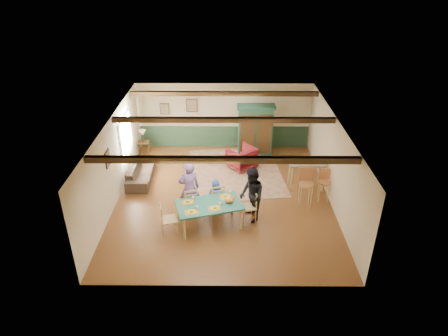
{
  "coord_description": "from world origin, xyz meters",
  "views": [
    {
      "loc": [
        0.1,
        -11.22,
        7.23
      ],
      "look_at": [
        0.02,
        -0.06,
        1.15
      ],
      "focal_mm": 32.0,
      "sensor_mm": 36.0,
      "label": 1
    }
  ],
  "objects_px": {
    "bar_stool_right": "(324,186)",
    "dining_chair_far_left": "(190,201)",
    "person_child": "(216,195)",
    "person_woman": "(252,195)",
    "bar_stool_left": "(306,189)",
    "person_man": "(189,188)",
    "table_lamp": "(143,136)",
    "armchair": "(242,158)",
    "counter_table": "(306,174)",
    "cat": "(229,200)",
    "sofa": "(141,172)",
    "armoire": "(255,131)",
    "dining_chair_far_right": "(216,197)",
    "dining_chair_end_right": "(248,206)",
    "dining_chair_end_left": "(169,219)",
    "end_table": "(144,148)",
    "dining_table": "(209,215)"
  },
  "relations": [
    {
      "from": "person_man",
      "to": "cat",
      "type": "height_order",
      "value": "person_man"
    },
    {
      "from": "armchair",
      "to": "sofa",
      "type": "height_order",
      "value": "armchair"
    },
    {
      "from": "person_woman",
      "to": "end_table",
      "type": "height_order",
      "value": "person_woman"
    },
    {
      "from": "armoire",
      "to": "bar_stool_right",
      "type": "xyz_separation_m",
      "value": [
        2.04,
        -3.35,
        -0.5
      ]
    },
    {
      "from": "dining_chair_far_right",
      "to": "dining_chair_end_right",
      "type": "distance_m",
      "value": 1.08
    },
    {
      "from": "sofa",
      "to": "bar_stool_right",
      "type": "bearing_deg",
      "value": -103.37
    },
    {
      "from": "armchair",
      "to": "person_man",
      "type": "bearing_deg",
      "value": 23.39
    },
    {
      "from": "armoire",
      "to": "end_table",
      "type": "relative_size",
      "value": 3.79
    },
    {
      "from": "sofa",
      "to": "bar_stool_left",
      "type": "distance_m",
      "value": 5.82
    },
    {
      "from": "dining_chair_end_right",
      "to": "end_table",
      "type": "height_order",
      "value": "dining_chair_end_right"
    },
    {
      "from": "cat",
      "to": "counter_table",
      "type": "distance_m",
      "value": 3.47
    },
    {
      "from": "person_child",
      "to": "bar_stool_left",
      "type": "distance_m",
      "value": 2.85
    },
    {
      "from": "dining_chair_end_right",
      "to": "dining_chair_far_left",
      "type": "bearing_deg",
      "value": -114.92
    },
    {
      "from": "dining_chair_end_left",
      "to": "armoire",
      "type": "height_order",
      "value": "armoire"
    },
    {
      "from": "bar_stool_right",
      "to": "dining_chair_far_left",
      "type": "bearing_deg",
      "value": -162.87
    },
    {
      "from": "person_child",
      "to": "armchair",
      "type": "xyz_separation_m",
      "value": [
        0.9,
        2.77,
        -0.1
      ]
    },
    {
      "from": "dining_table",
      "to": "counter_table",
      "type": "xyz_separation_m",
      "value": [
        3.23,
        2.27,
        0.11
      ]
    },
    {
      "from": "dining_chair_end_left",
      "to": "counter_table",
      "type": "height_order",
      "value": "counter_table"
    },
    {
      "from": "dining_chair_end_left",
      "to": "person_man",
      "type": "height_order",
      "value": "person_man"
    },
    {
      "from": "person_woman",
      "to": "bar_stool_left",
      "type": "height_order",
      "value": "person_woman"
    },
    {
      "from": "person_man",
      "to": "counter_table",
      "type": "height_order",
      "value": "person_man"
    },
    {
      "from": "person_woman",
      "to": "armoire",
      "type": "height_order",
      "value": "armoire"
    },
    {
      "from": "dining_chair_far_left",
      "to": "person_child",
      "type": "bearing_deg",
      "value": -174.29
    },
    {
      "from": "person_man",
      "to": "table_lamp",
      "type": "distance_m",
      "value": 4.66
    },
    {
      "from": "dining_table",
      "to": "person_man",
      "type": "xyz_separation_m",
      "value": [
        -0.63,
        0.68,
        0.51
      ]
    },
    {
      "from": "dining_table",
      "to": "bar_stool_left",
      "type": "height_order",
      "value": "bar_stool_left"
    },
    {
      "from": "counter_table",
      "to": "armoire",
      "type": "bearing_deg",
      "value": 122.15
    },
    {
      "from": "dining_chair_far_left",
      "to": "person_woman",
      "type": "bearing_deg",
      "value": 156.43
    },
    {
      "from": "armchair",
      "to": "bar_stool_left",
      "type": "distance_m",
      "value": 3.23
    },
    {
      "from": "dining_chair_end_right",
      "to": "person_woman",
      "type": "distance_m",
      "value": 0.38
    },
    {
      "from": "dining_chair_end_left",
      "to": "counter_table",
      "type": "distance_m",
      "value": 5.09
    },
    {
      "from": "bar_stool_left",
      "to": "dining_table",
      "type": "bearing_deg",
      "value": -158.67
    },
    {
      "from": "dining_table",
      "to": "dining_chair_end_left",
      "type": "height_order",
      "value": "dining_chair_end_left"
    },
    {
      "from": "dining_chair_far_right",
      "to": "end_table",
      "type": "height_order",
      "value": "dining_chair_far_right"
    },
    {
      "from": "table_lamp",
      "to": "person_woman",
      "type": "bearing_deg",
      "value": -47.4
    },
    {
      "from": "armoire",
      "to": "dining_table",
      "type": "bearing_deg",
      "value": -109.71
    },
    {
      "from": "cat",
      "to": "armchair",
      "type": "xyz_separation_m",
      "value": [
        0.48,
        3.63,
        -0.45
      ]
    },
    {
      "from": "dining_chair_end_right",
      "to": "sofa",
      "type": "distance_m",
      "value": 4.45
    },
    {
      "from": "dining_chair_far_left",
      "to": "counter_table",
      "type": "distance_m",
      "value": 4.18
    },
    {
      "from": "bar_stool_left",
      "to": "counter_table",
      "type": "bearing_deg",
      "value": 80.08
    },
    {
      "from": "dining_chair_end_left",
      "to": "sofa",
      "type": "xyz_separation_m",
      "value": [
        -1.42,
        3.09,
        -0.2
      ]
    },
    {
      "from": "person_child",
      "to": "armoire",
      "type": "distance_m",
      "value": 4.2
    },
    {
      "from": "sofa",
      "to": "counter_table",
      "type": "distance_m",
      "value": 5.82
    },
    {
      "from": "end_table",
      "to": "bar_stool_right",
      "type": "height_order",
      "value": "bar_stool_right"
    },
    {
      "from": "person_child",
      "to": "armoire",
      "type": "height_order",
      "value": "armoire"
    },
    {
      "from": "dining_chair_far_left",
      "to": "person_child",
      "type": "distance_m",
      "value": 0.84
    },
    {
      "from": "bar_stool_right",
      "to": "dining_chair_far_right",
      "type": "bearing_deg",
      "value": -163.98
    },
    {
      "from": "cat",
      "to": "table_lamp",
      "type": "xyz_separation_m",
      "value": [
        -3.4,
        4.73,
        -0.08
      ]
    },
    {
      "from": "armoire",
      "to": "table_lamp",
      "type": "bearing_deg",
      "value": 179.3
    },
    {
      "from": "armoire",
      "to": "armchair",
      "type": "distance_m",
      "value": 1.41
    }
  ]
}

